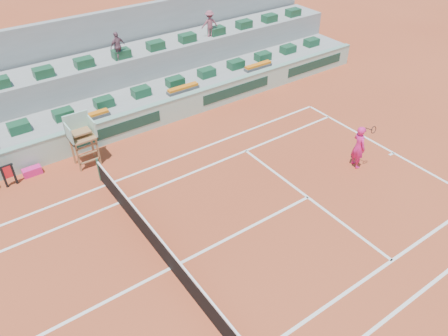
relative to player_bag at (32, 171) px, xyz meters
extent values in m
plane|color=#A43C1F|center=(2.25, -8.00, -0.17)|extent=(90.00, 90.00, 0.00)
cube|color=#989895|center=(2.25, 2.70, 0.43)|extent=(36.00, 4.00, 1.20)
cube|color=#989895|center=(2.25, 4.30, 1.13)|extent=(36.00, 2.40, 2.60)
cube|color=#989895|center=(2.25, 5.90, 2.03)|extent=(36.00, 0.40, 4.40)
cube|color=#E71E7B|center=(0.00, 0.00, 0.00)|extent=(0.78, 0.35, 0.35)
imported|color=#7D5362|center=(6.04, 3.49, 3.16)|extent=(0.91, 0.54, 1.46)
imported|color=#8D4653|center=(11.76, 3.68, 3.16)|extent=(1.06, 0.77, 1.48)
cube|color=white|center=(14.14, -8.00, -0.17)|extent=(0.12, 10.97, 0.01)
cube|color=white|center=(2.25, -2.52, -0.17)|extent=(23.77, 0.12, 0.01)
cube|color=white|center=(2.25, -3.89, -0.17)|extent=(23.77, 0.12, 0.01)
cube|color=white|center=(8.65, -8.00, -0.17)|extent=(0.12, 8.23, 0.01)
cube|color=white|center=(2.25, -8.00, -0.17)|extent=(12.80, 0.12, 0.01)
cube|color=white|center=(13.99, -8.00, -0.17)|extent=(0.30, 0.12, 0.01)
cube|color=black|center=(2.25, -8.00, 0.29)|extent=(0.03, 11.87, 0.92)
cube|color=white|center=(2.25, -8.00, 0.78)|extent=(0.06, 11.87, 0.07)
cylinder|color=#214D36|center=(2.25, -2.07, 0.38)|extent=(0.10, 0.10, 1.10)
cube|color=#A2CCB4|center=(2.25, 0.50, 0.43)|extent=(36.00, 0.30, 1.20)
cube|color=gray|center=(2.25, 0.50, 1.06)|extent=(36.00, 0.34, 0.06)
cube|color=#153A2C|center=(4.25, 0.34, 0.48)|extent=(4.40, 0.02, 0.56)
cube|color=#153A2C|center=(11.25, 0.34, 0.48)|extent=(4.40, 0.02, 0.56)
cube|color=#153A2C|center=(17.25, 0.34, 0.48)|extent=(4.40, 0.02, 0.56)
cube|color=#926137|center=(1.80, -0.95, 0.50)|extent=(0.08, 0.08, 1.35)
cube|color=#926137|center=(2.70, -0.95, 0.50)|extent=(0.08, 0.08, 1.35)
cube|color=#926137|center=(1.80, -0.25, 0.50)|extent=(0.08, 0.08, 1.35)
cube|color=#926137|center=(2.70, -0.25, 0.50)|extent=(0.08, 0.08, 1.35)
cube|color=#926137|center=(2.25, -0.60, 1.22)|extent=(1.10, 0.90, 0.08)
cube|color=#A2CCB4|center=(2.25, -0.22, 1.73)|extent=(1.10, 0.08, 1.00)
cube|color=#A2CCB4|center=(1.73, -0.60, 1.58)|extent=(0.06, 0.90, 0.80)
cube|color=#A2CCB4|center=(2.77, -0.60, 1.58)|extent=(0.06, 0.90, 0.80)
cube|color=#926137|center=(2.25, -0.50, 1.46)|extent=(0.80, 0.60, 0.08)
cube|color=#926137|center=(2.25, -0.95, 0.18)|extent=(0.90, 0.08, 0.06)
cube|color=#926137|center=(2.25, -0.95, 0.58)|extent=(0.90, 0.08, 0.06)
cube|color=#926137|center=(2.25, -0.95, 0.93)|extent=(0.90, 0.08, 0.06)
cube|color=#18482B|center=(0.25, 1.80, 1.25)|extent=(0.90, 0.60, 0.44)
cube|color=#18482B|center=(2.25, 1.80, 1.25)|extent=(0.90, 0.60, 0.44)
cube|color=#18482B|center=(4.25, 1.80, 1.25)|extent=(0.90, 0.60, 0.44)
cube|color=#18482B|center=(6.25, 1.80, 1.25)|extent=(0.90, 0.60, 0.44)
cube|color=#18482B|center=(8.25, 1.80, 1.25)|extent=(0.90, 0.60, 0.44)
cube|color=#18482B|center=(10.25, 1.80, 1.25)|extent=(0.90, 0.60, 0.44)
cube|color=#18482B|center=(12.25, 1.80, 1.25)|extent=(0.90, 0.60, 0.44)
cube|color=#18482B|center=(14.25, 1.80, 1.25)|extent=(0.90, 0.60, 0.44)
cube|color=#18482B|center=(16.25, 1.80, 1.25)|extent=(0.90, 0.60, 0.44)
cube|color=#18482B|center=(18.25, 1.80, 1.25)|extent=(0.90, 0.60, 0.44)
cube|color=#18482B|center=(2.25, 3.70, 2.65)|extent=(0.90, 0.60, 0.44)
cube|color=#18482B|center=(4.25, 3.70, 2.65)|extent=(0.90, 0.60, 0.44)
cube|color=#18482B|center=(6.25, 3.70, 2.65)|extent=(0.90, 0.60, 0.44)
cube|color=#18482B|center=(8.25, 3.70, 2.65)|extent=(0.90, 0.60, 0.44)
cube|color=#18482B|center=(10.25, 3.70, 2.65)|extent=(0.90, 0.60, 0.44)
cube|color=#18482B|center=(12.25, 3.70, 2.65)|extent=(0.90, 0.60, 0.44)
cube|color=#18482B|center=(14.25, 3.70, 2.65)|extent=(0.90, 0.60, 0.44)
cube|color=#18482B|center=(16.25, 3.70, 2.65)|extent=(0.90, 0.60, 0.44)
cube|color=#18482B|center=(18.25, 3.70, 2.65)|extent=(0.90, 0.60, 0.44)
cube|color=#4E4E4E|center=(3.25, 1.00, 1.11)|extent=(1.80, 0.36, 0.16)
cube|color=orange|center=(3.25, 1.00, 1.25)|extent=(1.70, 0.32, 0.12)
cube|color=#4E4E4E|center=(8.25, 1.00, 1.11)|extent=(1.80, 0.36, 0.16)
cube|color=orange|center=(8.25, 1.00, 1.25)|extent=(1.70, 0.32, 0.12)
cube|color=#4E4E4E|center=(13.25, 1.00, 1.11)|extent=(1.80, 0.36, 0.16)
cube|color=orange|center=(13.25, 1.00, 1.25)|extent=(1.70, 0.32, 0.12)
cube|color=black|center=(-1.12, -0.24, 0.33)|extent=(0.09, 0.09, 1.00)
cube|color=black|center=(-0.72, -0.24, 0.33)|extent=(0.09, 0.09, 1.00)
cube|color=black|center=(-0.92, -0.24, 0.83)|extent=(0.55, 0.07, 0.06)
cube|color=red|center=(-0.92, -0.26, 0.53)|extent=(0.40, 0.04, 0.56)
imported|color=#E71E7B|center=(11.90, -7.62, 0.83)|extent=(0.65, 0.83, 2.00)
cylinder|color=black|center=(11.90, -7.92, 1.88)|extent=(0.03, 0.35, 0.09)
torus|color=black|center=(11.90, -8.14, 1.95)|extent=(0.31, 0.08, 0.31)
camera|label=1|loc=(-1.94, -17.05, 11.31)|focal=35.00mm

